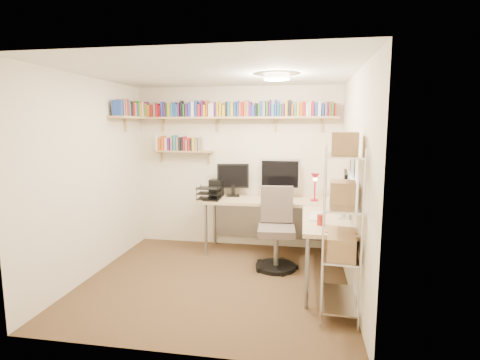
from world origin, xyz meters
name	(u,v)px	position (x,y,z in m)	size (l,w,h in m)	color
ground	(216,281)	(0.00, 0.00, 0.00)	(3.20, 3.20, 0.00)	#402E1B
room_shell	(215,156)	(0.00, 0.00, 1.55)	(3.24, 3.04, 2.52)	#F3E2C6
wall_shelves	(208,117)	(-0.41, 1.30, 2.03)	(3.12, 1.09, 0.80)	tan
corner_desk	(278,204)	(0.69, 0.91, 0.81)	(2.19, 2.08, 1.41)	beige
office_chair	(276,234)	(0.70, 0.60, 0.46)	(0.57, 0.58, 1.09)	black
wire_rack	(342,213)	(1.42, -0.51, 1.04)	(0.41, 0.76, 1.84)	silver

